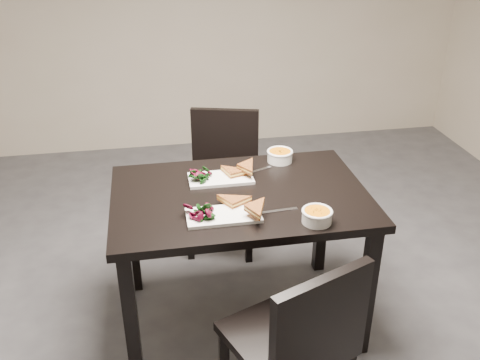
{
  "coord_description": "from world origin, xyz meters",
  "views": [
    {
      "loc": [
        -0.27,
        -2.01,
        1.95
      ],
      "look_at": [
        0.12,
        0.13,
        0.82
      ],
      "focal_mm": 39.61,
      "sensor_mm": 36.0,
      "label": 1
    }
  ],
  "objects_px": {
    "chair_near": "(299,340)",
    "soup_bowl_near": "(317,215)",
    "plate_near": "(223,215)",
    "plate_far": "(221,179)",
    "chair_far": "(223,171)",
    "table": "(240,211)",
    "soup_bowl_far": "(280,155)"
  },
  "relations": [
    {
      "from": "table",
      "to": "soup_bowl_near",
      "type": "relative_size",
      "value": 9.02
    },
    {
      "from": "chair_far",
      "to": "plate_far",
      "type": "xyz_separation_m",
      "value": [
        -0.1,
        -0.63,
        0.27
      ]
    },
    {
      "from": "plate_far",
      "to": "chair_near",
      "type": "bearing_deg",
      "value": -78.68
    },
    {
      "from": "chair_near",
      "to": "table",
      "type": "bearing_deg",
      "value": 75.87
    },
    {
      "from": "chair_far",
      "to": "soup_bowl_far",
      "type": "distance_m",
      "value": 0.6
    },
    {
      "from": "chair_near",
      "to": "chair_far",
      "type": "bearing_deg",
      "value": 70.29
    },
    {
      "from": "table",
      "to": "chair_near",
      "type": "distance_m",
      "value": 0.73
    },
    {
      "from": "plate_near",
      "to": "plate_far",
      "type": "distance_m",
      "value": 0.35
    },
    {
      "from": "table",
      "to": "soup_bowl_far",
      "type": "bearing_deg",
      "value": 49.02
    },
    {
      "from": "table",
      "to": "plate_near",
      "type": "height_order",
      "value": "plate_near"
    },
    {
      "from": "table",
      "to": "plate_far",
      "type": "relative_size",
      "value": 3.81
    },
    {
      "from": "table",
      "to": "chair_near",
      "type": "xyz_separation_m",
      "value": [
        0.1,
        -0.7,
        -0.17
      ]
    },
    {
      "from": "soup_bowl_near",
      "to": "soup_bowl_far",
      "type": "relative_size",
      "value": 0.96
    },
    {
      "from": "chair_far",
      "to": "plate_near",
      "type": "height_order",
      "value": "chair_far"
    },
    {
      "from": "chair_near",
      "to": "soup_bowl_far",
      "type": "bearing_deg",
      "value": 58.25
    },
    {
      "from": "soup_bowl_near",
      "to": "plate_far",
      "type": "bearing_deg",
      "value": 126.95
    },
    {
      "from": "chair_near",
      "to": "soup_bowl_near",
      "type": "bearing_deg",
      "value": 43.54
    },
    {
      "from": "chair_near",
      "to": "plate_near",
      "type": "bearing_deg",
      "value": 90.29
    },
    {
      "from": "table",
      "to": "soup_bowl_near",
      "type": "xyz_separation_m",
      "value": [
        0.28,
        -0.31,
        0.13
      ]
    },
    {
      "from": "table",
      "to": "soup_bowl_far",
      "type": "relative_size",
      "value": 8.7
    },
    {
      "from": "table",
      "to": "soup_bowl_near",
      "type": "distance_m",
      "value": 0.44
    },
    {
      "from": "chair_near",
      "to": "soup_bowl_near",
      "type": "distance_m",
      "value": 0.52
    },
    {
      "from": "chair_far",
      "to": "plate_near",
      "type": "relative_size",
      "value": 2.64
    },
    {
      "from": "chair_near",
      "to": "plate_far",
      "type": "bearing_deg",
      "value": 79.02
    },
    {
      "from": "chair_near",
      "to": "plate_far",
      "type": "xyz_separation_m",
      "value": [
        -0.17,
        0.85,
        0.27
      ]
    },
    {
      "from": "plate_far",
      "to": "soup_bowl_far",
      "type": "height_order",
      "value": "soup_bowl_far"
    },
    {
      "from": "table",
      "to": "plate_far",
      "type": "bearing_deg",
      "value": 114.89
    },
    {
      "from": "plate_near",
      "to": "plate_far",
      "type": "height_order",
      "value": "same"
    },
    {
      "from": "plate_near",
      "to": "plate_far",
      "type": "relative_size",
      "value": 1.02
    },
    {
      "from": "plate_near",
      "to": "plate_far",
      "type": "xyz_separation_m",
      "value": [
        0.04,
        0.35,
        -0.0
      ]
    },
    {
      "from": "plate_near",
      "to": "soup_bowl_far",
      "type": "bearing_deg",
      "value": 53.41
    },
    {
      "from": "soup_bowl_near",
      "to": "plate_far",
      "type": "height_order",
      "value": "soup_bowl_near"
    }
  ]
}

